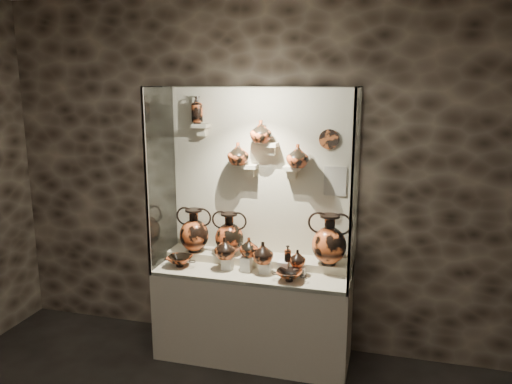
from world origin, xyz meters
TOP-DOWN VIEW (x-y plane):
  - wall_back at (0.00, 2.50)m, footprint 5.00×0.02m
  - plinth at (0.00, 2.18)m, footprint 1.70×0.60m
  - front_tier at (0.00, 2.18)m, footprint 1.68×0.58m
  - rear_tier at (0.00, 2.35)m, footprint 1.70×0.25m
  - back_panel at (0.00, 2.50)m, footprint 1.70×0.03m
  - glass_front at (0.00, 1.88)m, footprint 1.70×0.01m
  - glass_left at (-0.85, 2.18)m, footprint 0.01×0.60m
  - glass_right at (0.85, 2.18)m, footprint 0.01×0.60m
  - glass_top at (0.00, 2.18)m, footprint 1.70×0.60m
  - frame_post_left at (-0.84, 1.89)m, footprint 0.02×0.02m
  - frame_post_right at (0.84, 1.89)m, footprint 0.02×0.02m
  - pedestal_a at (-0.22, 2.13)m, footprint 0.09×0.09m
  - pedestal_b at (-0.05, 2.13)m, footprint 0.09×0.09m
  - pedestal_c at (0.12, 2.13)m, footprint 0.09×0.09m
  - pedestal_d at (0.28, 2.13)m, footprint 0.09×0.09m
  - pedestal_e at (0.42, 2.13)m, footprint 0.09×0.09m
  - bracket_ul at (-0.55, 2.42)m, footprint 0.14×0.12m
  - bracket_ca at (-0.10, 2.42)m, footprint 0.14×0.12m
  - bracket_cb at (0.10, 2.42)m, footprint 0.10×0.12m
  - bracket_cc at (0.28, 2.42)m, footprint 0.14×0.12m
  - amphora_left at (-0.60, 2.31)m, footprint 0.33×0.33m
  - amphora_mid at (-0.26, 2.31)m, footprint 0.32×0.32m
  - amphora_right at (0.64, 2.29)m, footprint 0.43×0.43m
  - jug_a at (-0.24, 2.11)m, footprint 0.19×0.19m
  - jug_b at (-0.03, 2.15)m, footprint 0.21×0.21m
  - jug_c at (0.10, 2.12)m, footprint 0.21×0.21m
  - jug_e at (0.40, 2.15)m, footprint 0.16×0.16m
  - lekythos_small at (0.31, 2.13)m, footprint 0.08×0.08m
  - kylix_left at (-0.65, 2.08)m, footprint 0.33×0.29m
  - kylix_right at (0.36, 2.01)m, footprint 0.27×0.23m
  - lekythos_tall at (-0.58, 2.42)m, footprint 0.14×0.14m
  - ovoid_vase_a at (-0.19, 2.37)m, footprint 0.19×0.19m
  - ovoid_vase_b at (0.01, 2.38)m, footprint 0.20×0.20m
  - ovoid_vase_c at (0.34, 2.37)m, footprint 0.22×0.22m
  - wall_plate at (0.59, 2.47)m, footprint 0.17×0.02m
  - info_placard at (0.65, 2.47)m, footprint 0.19×0.01m

SIDE VIEW (x-z plane):
  - plinth at x=0.00m, z-range 0.00..0.80m
  - front_tier at x=0.00m, z-range 0.80..0.83m
  - rear_tier at x=0.00m, z-range 0.80..0.90m
  - pedestal_e at x=0.42m, z-range 0.83..0.91m
  - pedestal_c at x=0.12m, z-range 0.83..0.92m
  - pedestal_a at x=-0.22m, z-range 0.83..0.93m
  - kylix_right at x=0.36m, z-range 0.83..0.94m
  - kylix_left at x=-0.65m, z-range 0.83..0.94m
  - pedestal_d at x=0.28m, z-range 0.83..0.95m
  - pedestal_b at x=-0.05m, z-range 0.83..0.96m
  - jug_e at x=0.40m, z-range 0.91..1.06m
  - jug_c at x=0.10m, z-range 0.92..1.11m
  - jug_a at x=-0.24m, z-range 0.93..1.12m
  - lekythos_small at x=0.31m, z-range 0.95..1.11m
  - jug_b at x=-0.03m, z-range 0.96..1.13m
  - amphora_mid at x=-0.26m, z-range 0.90..1.29m
  - amphora_left at x=-0.60m, z-range 0.90..1.31m
  - amphora_right at x=0.64m, z-range 0.90..1.35m
  - info_placard at x=0.65m, z-range 1.47..1.72m
  - wall_back at x=0.00m, z-range 0.00..3.20m
  - back_panel at x=0.00m, z-range 0.80..2.40m
  - glass_front at x=0.00m, z-range 0.80..2.40m
  - glass_left at x=-0.85m, z-range 0.80..2.40m
  - glass_right at x=0.85m, z-range 0.80..2.40m
  - frame_post_left at x=-0.84m, z-range 0.80..2.40m
  - frame_post_right at x=0.84m, z-range 0.80..2.40m
  - bracket_ca at x=-0.10m, z-range 1.68..1.72m
  - bracket_cc at x=0.28m, z-range 1.68..1.72m
  - ovoid_vase_a at x=-0.19m, z-range 1.72..1.92m
  - ovoid_vase_c at x=0.34m, z-range 1.72..1.92m
  - bracket_cb at x=0.10m, z-range 1.88..1.92m
  - wall_plate at x=0.59m, z-range 1.87..2.04m
  - ovoid_vase_b at x=0.01m, z-range 1.92..2.11m
  - bracket_ul at x=-0.55m, z-range 2.03..2.07m
  - lekythos_tall at x=-0.58m, z-range 2.07..2.34m
  - glass_top at x=0.00m, z-range 2.39..2.40m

